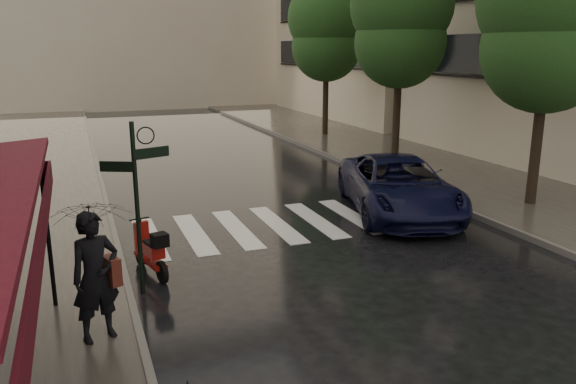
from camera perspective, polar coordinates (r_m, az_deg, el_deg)
ground at (r=8.20m, az=-3.17°, el=-17.07°), size 120.00×120.00×0.00m
sidewalk_far at (r=22.79m, az=12.37°, el=3.31°), size 5.50×60.00×0.12m
curb_near at (r=19.17m, az=-18.43°, el=0.90°), size 0.12×60.00×0.16m
curb_far at (r=21.40m, az=6.07°, el=2.90°), size 0.12×60.00×0.16m
crosswalk at (r=14.31m, az=0.85°, el=-3.04°), size 7.85×3.20×0.01m
signpost at (r=10.03m, az=-15.12°, el=-0.27°), size 1.17×0.29×3.10m
tree_near at (r=16.56m, az=25.21°, el=16.63°), size 3.80×3.80×7.99m
tree_mid at (r=22.03m, az=11.46°, el=17.46°), size 3.80×3.80×8.34m
tree_far at (r=28.29m, az=3.95°, el=16.65°), size 3.80×3.80×8.16m
pedestrian_with_umbrella at (r=8.38m, az=-19.36°, el=-3.35°), size 1.49×1.50×2.60m
scooter at (r=11.23m, az=-13.73°, el=-5.92°), size 0.62×1.51×1.01m
parked_car at (r=15.21m, az=11.15°, el=0.63°), size 3.89×5.86×1.49m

